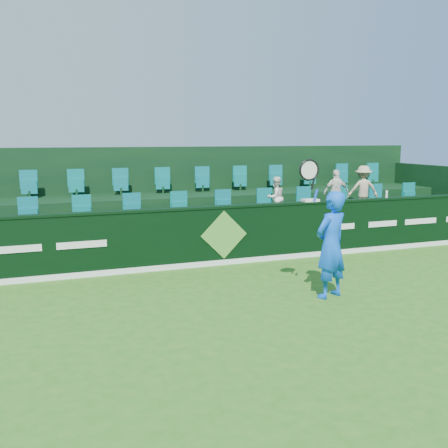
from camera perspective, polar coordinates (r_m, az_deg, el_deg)
name	(u,v)px	position (r m, az deg, el deg)	size (l,w,h in m)	color
ground	(308,324)	(8.04, 9.61, -11.21)	(60.00, 60.00, 0.00)	#266D1A
sponsor_hoarding	(222,235)	(11.37, -0.18, -1.27)	(16.00, 0.25, 1.35)	black
stand_tier_front	(208,238)	(12.44, -1.90, -1.59)	(16.00, 2.00, 0.80)	black
stand_tier_back	(187,217)	(14.19, -4.26, 0.84)	(16.00, 1.80, 1.30)	black
stand_rear	(183,195)	(14.54, -4.76, 3.30)	(16.00, 4.10, 2.60)	black
seat_row_front	(203,208)	(12.70, -2.47, 1.84)	(13.50, 0.50, 0.60)	#0B6972
seat_row_back	(184,182)	(14.36, -4.64, 4.76)	(13.50, 0.50, 0.60)	#0B6972
tennis_player	(331,244)	(9.15, 12.10, -2.26)	(1.18, 0.68, 2.56)	blue
spectator_left	(276,197)	(13.00, 5.92, 3.03)	(0.52, 0.41, 1.07)	white
spectator_middle	(336,192)	(13.87, 12.69, 3.58)	(0.71, 0.30, 1.22)	white
spectator_right	(363,189)	(14.34, 15.59, 3.84)	(0.84, 0.49, 1.31)	tan
towel	(310,200)	(12.19, 9.82, 2.69)	(0.39, 0.25, 0.06)	silver
drinks_bottle	(387,194)	(13.40, 18.09, 3.28)	(0.06, 0.06, 0.19)	silver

